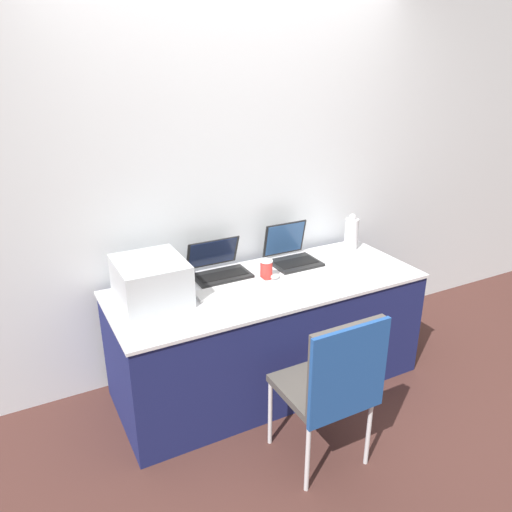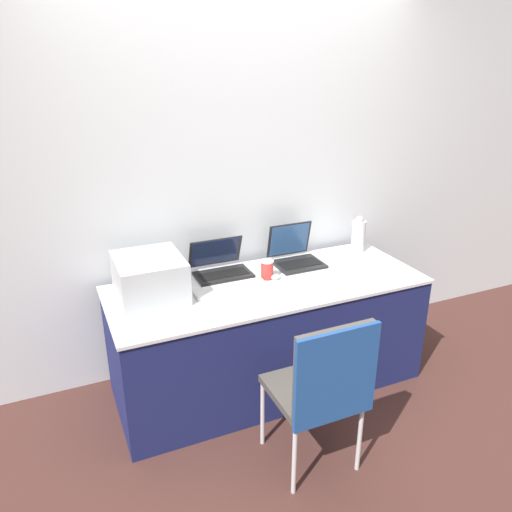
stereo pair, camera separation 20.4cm
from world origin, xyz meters
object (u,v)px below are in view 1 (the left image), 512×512
Objects in this scene: mouse at (275,277)px; chair at (335,380)px; laptop_right at (292,254)px; metal_pitcher at (351,233)px; laptop_left at (219,267)px; coffee_cup at (266,269)px; printer at (151,279)px; external_keyboard at (232,289)px.

chair is (-0.14, -0.85, -0.19)m from mouse.
metal_pitcher reaches higher than laptop_right.
laptop_right is at bearing 69.71° from chair.
coffee_cup is (0.24, -0.20, 0.01)m from laptop_left.
printer is at bearing 177.19° from coffee_cup.
mouse is 0.80m from metal_pitcher.
laptop_left is at bearing 97.33° from chair.
mouse is 0.88m from chair.
mouse is at bearing 4.52° from external_keyboard.
printer is at bearing -173.15° from laptop_right.
chair is at bearing -130.41° from metal_pitcher.
laptop_left is 0.53m from laptop_right.
laptop_left is at bearing 175.85° from laptop_right.
printer is 1.03m from laptop_right.
mouse is 0.07× the size of chair.
laptop_right is 1.19× the size of metal_pitcher.
printer is at bearing 124.16° from chair.
chair is (0.17, -0.83, -0.18)m from external_keyboard.
metal_pitcher is 0.29× the size of chair.
external_keyboard is at bearing -12.62° from printer.
mouse is 0.23× the size of metal_pitcher.
external_keyboard is 0.50× the size of chair.
coffee_cup is 0.93m from chair.
laptop_right reaches higher than mouse.
mouse is (-0.24, -0.20, -0.04)m from laptop_right.
chair is at bearing -96.59° from coffee_cup.
laptop_right reaches higher than printer.
printer is 1.33× the size of laptop_right.
printer reaches higher than mouse.
coffee_cup is at bearing 134.76° from mouse.
chair is (0.14, -1.09, -0.22)m from laptop_left.
metal_pitcher is at bearing 15.53° from mouse.
chair reaches higher than coffee_cup.
external_keyboard is at bearing -96.85° from laptop_left.
laptop_left is 0.37m from mouse.
laptop_right is at bearing 29.02° from coffee_cup.
mouse is at bearing 80.36° from chair.
laptop_left is 0.79× the size of external_keyboard.
printer is 1.16m from chair.
laptop_left is 0.31m from coffee_cup.
external_keyboard is 3.75× the size of coffee_cup.
laptop_right is at bearing 39.34° from mouse.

